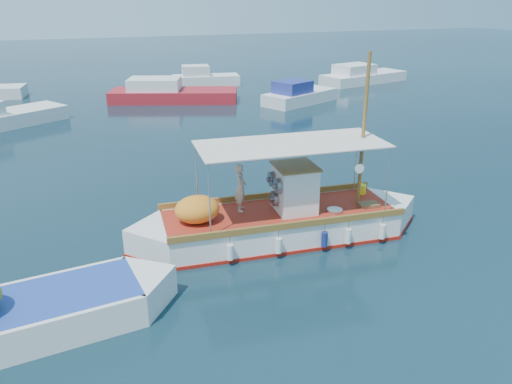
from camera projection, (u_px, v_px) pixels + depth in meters
name	position (u px, v px, depth m)	size (l,w,h in m)	color
ground	(304.00, 235.00, 15.56)	(160.00, 160.00, 0.00)	black
fishing_caique	(278.00, 222.00, 15.26)	(9.29, 3.06, 5.68)	white
dinghy	(14.00, 322.00, 10.84)	(7.22, 2.68, 1.77)	white
bg_boat_n	(170.00, 94.00, 34.75)	(9.13, 5.49, 1.80)	#A41B23
bg_boat_ne	(298.00, 96.00, 34.08)	(5.98, 4.38, 1.80)	silver
bg_boat_e	(362.00, 77.00, 41.95)	(8.21, 4.46, 1.80)	silver
bg_boat_far_n	(204.00, 79.00, 40.91)	(5.61, 2.77, 1.80)	silver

